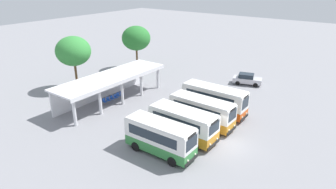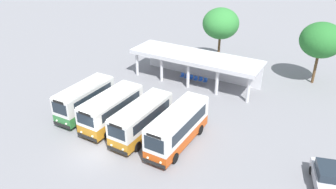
% 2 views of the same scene
% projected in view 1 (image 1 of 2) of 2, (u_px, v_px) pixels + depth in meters
% --- Properties ---
extents(ground_plane, '(180.00, 180.00, 0.00)m').
position_uv_depth(ground_plane, '(228.00, 144.00, 28.19)').
color(ground_plane, gray).
extents(city_bus_nearest_orange, '(2.31, 6.70, 3.12)m').
position_uv_depth(city_bus_nearest_orange, '(160.00, 136.00, 26.19)').
color(city_bus_nearest_orange, black).
rests_on(city_bus_nearest_orange, ground).
extents(city_bus_second_in_row, '(2.50, 6.96, 3.06)m').
position_uv_depth(city_bus_second_in_row, '(183.00, 123.00, 28.66)').
color(city_bus_second_in_row, black).
rests_on(city_bus_second_in_row, ground).
extents(city_bus_middle_cream, '(2.31, 7.15, 3.07)m').
position_uv_depth(city_bus_middle_cream, '(202.00, 111.00, 31.16)').
color(city_bus_middle_cream, black).
rests_on(city_bus_middle_cream, ground).
extents(city_bus_fourth_amber, '(2.25, 7.66, 3.25)m').
position_uv_depth(city_bus_fourth_amber, '(214.00, 99.00, 33.89)').
color(city_bus_fourth_amber, black).
rests_on(city_bus_fourth_amber, ground).
extents(parked_car_flank, '(2.84, 4.41, 1.62)m').
position_uv_depth(parked_car_flank, '(247.00, 79.00, 43.39)').
color(parked_car_flank, black).
rests_on(parked_car_flank, ground).
extents(terminal_canopy, '(15.52, 4.56, 3.40)m').
position_uv_depth(terminal_canopy, '(109.00, 81.00, 37.34)').
color(terminal_canopy, silver).
rests_on(terminal_canopy, ground).
extents(waiting_chair_end_by_column, '(0.45, 0.45, 0.86)m').
position_uv_depth(waiting_chair_end_by_column, '(104.00, 101.00, 36.56)').
color(waiting_chair_end_by_column, slate).
rests_on(waiting_chair_end_by_column, ground).
extents(waiting_chair_second_from_end, '(0.45, 0.45, 0.86)m').
position_uv_depth(waiting_chair_second_from_end, '(108.00, 100.00, 36.99)').
color(waiting_chair_second_from_end, slate).
rests_on(waiting_chair_second_from_end, ground).
extents(waiting_chair_middle_seat, '(0.45, 0.45, 0.86)m').
position_uv_depth(waiting_chair_middle_seat, '(112.00, 98.00, 37.45)').
color(waiting_chair_middle_seat, slate).
rests_on(waiting_chair_middle_seat, ground).
extents(waiting_chair_fourth_seat, '(0.45, 0.45, 0.86)m').
position_uv_depth(waiting_chair_fourth_seat, '(116.00, 97.00, 37.87)').
color(waiting_chair_fourth_seat, slate).
rests_on(waiting_chair_fourth_seat, ground).
extents(waiting_chair_fifth_seat, '(0.45, 0.45, 0.86)m').
position_uv_depth(waiting_chair_fifth_seat, '(118.00, 95.00, 38.39)').
color(waiting_chair_fifth_seat, slate).
rests_on(waiting_chair_fifth_seat, ground).
extents(waiting_chair_far_end_seat, '(0.45, 0.45, 0.86)m').
position_uv_depth(waiting_chair_far_end_seat, '(122.00, 94.00, 38.84)').
color(waiting_chair_far_end_seat, slate).
rests_on(waiting_chair_far_end_seat, ground).
extents(roadside_tree_behind_canopy, '(4.74, 4.74, 7.47)m').
position_uv_depth(roadside_tree_behind_canopy, '(73.00, 51.00, 39.99)').
color(roadside_tree_behind_canopy, brown).
rests_on(roadside_tree_behind_canopy, ground).
extents(roadside_tree_east_of_canopy, '(4.75, 4.75, 7.30)m').
position_uv_depth(roadside_tree_east_of_canopy, '(136.00, 38.00, 49.01)').
color(roadside_tree_east_of_canopy, brown).
rests_on(roadside_tree_east_of_canopy, ground).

